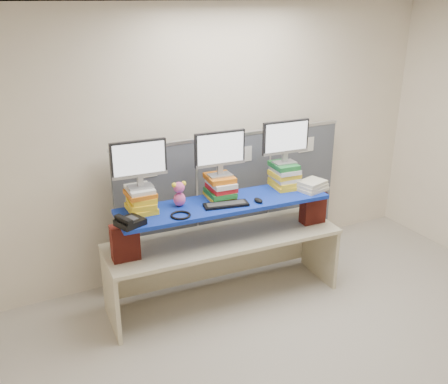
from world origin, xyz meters
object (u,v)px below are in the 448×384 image
desk (224,250)px  keyboard (226,205)px  blue_board (224,204)px  desk_phone (129,222)px  monitor_right (286,139)px  monitor_left (139,161)px  monitor_center (220,151)px

desk → keyboard: keyboard is taller
blue_board → keyboard: size_ratio=4.65×
keyboard → desk_phone: size_ratio=1.62×
blue_board → monitor_right: bearing=9.6°
monitor_left → monitor_right: (1.45, -0.09, 0.03)m
desk → monitor_center: monitor_center is taller
monitor_center → desk_phone: 1.06m
monitor_center → keyboard: (-0.04, -0.21, -0.45)m
desk → blue_board: size_ratio=1.15×
desk → monitor_left: bearing=171.0°
monitor_right → desk_phone: monitor_right is taller
blue_board → monitor_center: monitor_center is taller
monitor_right → blue_board: bearing=-170.4°
monitor_left → monitor_center: size_ratio=1.00×
monitor_right → keyboard: size_ratio=1.14×
desk → blue_board: 0.48m
keyboard → desk: bearing=85.8°
keyboard → monitor_center: bearing=89.4°
monitor_left → desk_phone: 0.53m
desk → monitor_center: bearing=84.3°
monitor_right → keyboard: monitor_right is taller
monitor_center → desk_phone: size_ratio=1.86×
monitor_left → desk_phone: size_ratio=1.86×
desk → monitor_left: size_ratio=4.69×
monitor_left → desk_phone: bearing=-123.9°
blue_board → monitor_right: (0.71, 0.08, 0.51)m
monitor_right → monitor_center: bearing=180.0°
keyboard → desk_phone: 0.91m
desk_phone → blue_board: bearing=-14.6°
desk → keyboard: bearing=-102.1°
desk → desk_phone: 1.08m
desk → blue_board: bearing=0.0°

